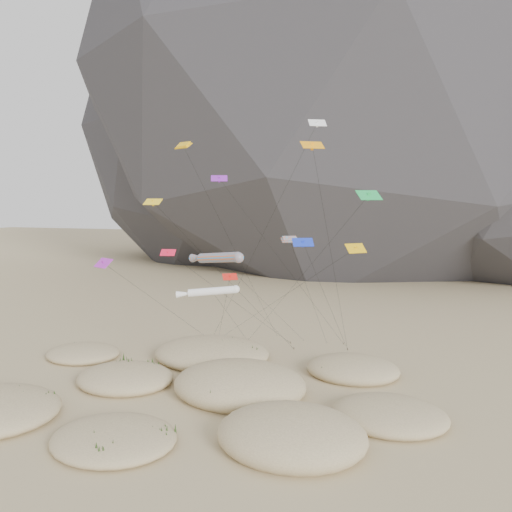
{
  "coord_description": "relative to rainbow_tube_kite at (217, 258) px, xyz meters",
  "views": [
    {
      "loc": [
        19.11,
        -43.75,
        20.73
      ],
      "look_at": [
        2.82,
        12.0,
        13.96
      ],
      "focal_mm": 35.0,
      "sensor_mm": 36.0,
      "label": 1
    }
  ],
  "objects": [
    {
      "name": "kite_stakes",
      "position": [
        3.85,
        12.44,
        -13.57
      ],
      "size": [
        19.71,
        4.32,
        0.3
      ],
      "color": "#3F2D1E",
      "rests_on": "ground"
    },
    {
      "name": "delta_kites",
      "position": [
        4.85,
        0.83,
        5.07
      ],
      "size": [
        32.84,
        20.0,
        29.81
      ],
      "color": "#B421C5",
      "rests_on": "ground"
    },
    {
      "name": "dunes",
      "position": [
        1.27,
        -7.53,
        -12.99
      ],
      "size": [
        49.34,
        34.5,
        4.24
      ],
      "color": "#CCB789",
      "rests_on": "ground"
    },
    {
      "name": "multi_parafoil",
      "position": [
        8.17,
        2.9,
        1.93
      ],
      "size": [
        4.01,
        13.06,
        16.27
      ],
      "color": "#FD4B1A",
      "rests_on": "ground"
    },
    {
      "name": "rock_headland",
      "position": [
        8.03,
        107.68,
        58.96
      ],
      "size": [
        226.37,
        148.64,
        177.5
      ],
      "color": "black",
      "rests_on": "ground"
    },
    {
      "name": "orange_parafoil",
      "position": [
        -4.96,
        2.34,
        12.95
      ],
      "size": [
        9.68,
        15.28,
        27.56
      ],
      "color": "#F4B00C",
      "rests_on": "ground"
    },
    {
      "name": "rainbow_tube_kite",
      "position": [
        0.0,
        0.0,
        0.0
      ],
      "size": [
        12.0,
        17.32,
        14.68
      ],
      "color": "orange",
      "rests_on": "ground"
    },
    {
      "name": "ground",
      "position": [
        1.66,
        -11.04,
        -13.72
      ],
      "size": [
        500.0,
        500.0,
        0.0
      ],
      "primitive_type": "plane",
      "color": "#CCB789",
      "rests_on": "ground"
    },
    {
      "name": "white_tube_kite",
      "position": [
        1.23,
        -5.7,
        -2.97
      ],
      "size": [
        6.57,
        21.1,
        11.44
      ],
      "color": "white",
      "rests_on": "ground"
    },
    {
      "name": "dune_grass",
      "position": [
        0.95,
        -8.8,
        -12.86
      ],
      "size": [
        41.65,
        29.78,
        1.58
      ],
      "color": "black",
      "rests_on": "ground"
    }
  ]
}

